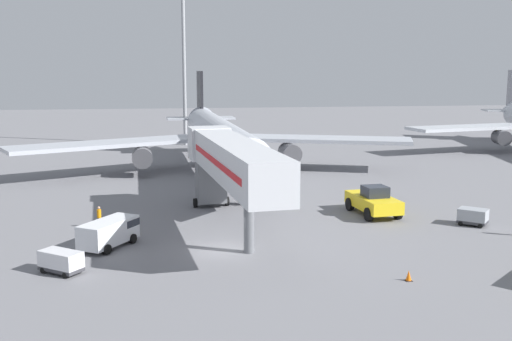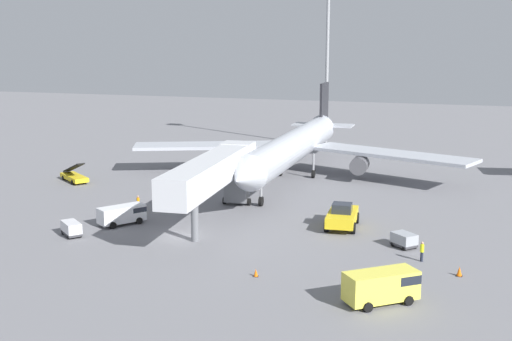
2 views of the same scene
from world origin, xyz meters
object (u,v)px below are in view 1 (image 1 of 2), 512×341
at_px(airplane_at_gate, 217,136).
at_px(apron_light_mast, 183,13).
at_px(baggage_cart_mid_right, 61,261).
at_px(safety_cone_alpha, 409,276).
at_px(pushback_tug, 373,201).
at_px(baggage_cart_near_right, 473,216).
at_px(ground_crew_worker_foreground, 99,217).
at_px(jet_bridge, 229,161).
at_px(service_van_far_left, 110,231).

height_order(airplane_at_gate, apron_light_mast, apron_light_mast).
distance_m(baggage_cart_mid_right, safety_cone_alpha, 20.48).
relative_size(airplane_at_gate, pushback_tug, 8.00).
xyz_separation_m(baggage_cart_near_right, ground_crew_worker_foreground, (-28.71, 3.46, 0.17)).
bearing_deg(jet_bridge, apron_light_mast, 91.49).
bearing_deg(apron_light_mast, baggage_cart_near_right, -69.58).
bearing_deg(baggage_cart_near_right, pushback_tug, 145.81).
height_order(pushback_tug, apron_light_mast, apron_light_mast).
xyz_separation_m(baggage_cart_mid_right, ground_crew_worker_foreground, (1.22, 10.35, 0.14)).
xyz_separation_m(ground_crew_worker_foreground, safety_cone_alpha, (18.78, -14.76, -0.60)).
height_order(airplane_at_gate, ground_crew_worker_foreground, airplane_at_gate).
distance_m(baggage_cart_near_right, apron_light_mast, 61.34).
distance_m(safety_cone_alpha, apron_light_mast, 69.52).
height_order(pushback_tug, safety_cone_alpha, pushback_tug).
height_order(baggage_cart_mid_right, safety_cone_alpha, baggage_cart_mid_right).
bearing_deg(baggage_cart_near_right, ground_crew_worker_foreground, 173.12).
distance_m(airplane_at_gate, apron_light_mast, 32.51).
height_order(service_van_far_left, baggage_cart_mid_right, service_van_far_left).
distance_m(baggage_cart_near_right, baggage_cart_mid_right, 30.71).
bearing_deg(pushback_tug, service_van_far_left, -163.69).
bearing_deg(jet_bridge, airplane_at_gate, 86.95).
distance_m(jet_bridge, ground_crew_worker_foreground, 10.89).
bearing_deg(airplane_at_gate, apron_light_mast, 95.43).
bearing_deg(safety_cone_alpha, jet_bridge, 124.44).
xyz_separation_m(pushback_tug, safety_cone_alpha, (-3.40, -15.73, -0.86)).
xyz_separation_m(airplane_at_gate, ground_crew_worker_foreground, (-11.13, -22.84, -3.54)).
distance_m(airplane_at_gate, pushback_tug, 24.72).
distance_m(airplane_at_gate, jet_bridge, 24.59).
relative_size(pushback_tug, safety_cone_alpha, 10.05).
height_order(airplane_at_gate, jet_bridge, airplane_at_gate).
height_order(baggage_cart_near_right, baggage_cart_mid_right, baggage_cart_mid_right).
relative_size(pushback_tug, ground_crew_worker_foreground, 3.62).
height_order(service_van_far_left, baggage_cart_near_right, service_van_far_left).
relative_size(baggage_cart_mid_right, safety_cone_alpha, 4.66).
height_order(baggage_cart_near_right, safety_cone_alpha, baggage_cart_near_right).
bearing_deg(service_van_far_left, airplane_at_gate, 70.52).
height_order(jet_bridge, service_van_far_left, jet_bridge).
xyz_separation_m(pushback_tug, apron_light_mast, (-13.72, 49.95, 19.45)).
bearing_deg(jet_bridge, safety_cone_alpha, -55.56).
distance_m(baggage_cart_near_right, ground_crew_worker_foreground, 28.92).
distance_m(baggage_cart_near_right, safety_cone_alpha, 15.05).
distance_m(jet_bridge, service_van_far_left, 10.17).
xyz_separation_m(pushback_tug, baggage_cart_mid_right, (-23.39, -11.33, -0.41)).
height_order(service_van_far_left, apron_light_mast, apron_light_mast).
height_order(baggage_cart_mid_right, ground_crew_worker_foreground, ground_crew_worker_foreground).
bearing_deg(baggage_cart_mid_right, apron_light_mast, 81.02).
bearing_deg(ground_crew_worker_foreground, baggage_cart_mid_right, -96.70).
relative_size(baggage_cart_near_right, apron_light_mast, 0.08).
distance_m(airplane_at_gate, safety_cone_alpha, 38.59).
bearing_deg(airplane_at_gate, safety_cone_alpha, -78.50).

